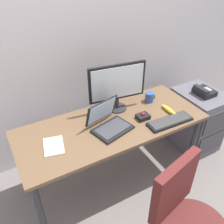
% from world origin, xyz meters
% --- Properties ---
extents(ground_plane, '(8.00, 8.00, 0.00)m').
position_xyz_m(ground_plane, '(0.00, 0.00, 0.00)').
color(ground_plane, slate).
extents(back_wall, '(6.00, 0.10, 2.80)m').
position_xyz_m(back_wall, '(0.00, 0.69, 1.40)').
color(back_wall, beige).
rests_on(back_wall, ground).
extents(desk, '(1.65, 0.67, 0.71)m').
position_xyz_m(desk, '(0.00, 0.00, 0.64)').
color(desk, brown).
rests_on(desk, ground).
extents(file_cabinet, '(0.42, 0.53, 0.69)m').
position_xyz_m(file_cabinet, '(1.09, 0.00, 0.35)').
color(file_cabinet, '#58555F').
rests_on(file_cabinet, ground).
extents(desk_phone, '(0.17, 0.20, 0.09)m').
position_xyz_m(desk_phone, '(1.09, -0.01, 0.73)').
color(desk_phone, black).
rests_on(desk_phone, file_cabinet).
extents(monitor_main, '(0.52, 0.18, 0.44)m').
position_xyz_m(monitor_main, '(0.15, 0.18, 0.97)').
color(monitor_main, '#262628').
rests_on(monitor_main, desk).
extents(keyboard, '(0.41, 0.15, 0.03)m').
position_xyz_m(keyboard, '(0.44, -0.24, 0.73)').
color(keyboard, black).
rests_on(keyboard, desk).
extents(laptop, '(0.37, 0.35, 0.23)m').
position_xyz_m(laptop, '(-0.05, -0.03, 0.77)').
color(laptop, black).
rests_on(laptop, desk).
extents(trackball_mouse, '(0.11, 0.09, 0.07)m').
position_xyz_m(trackball_mouse, '(0.27, -0.07, 0.74)').
color(trackball_mouse, black).
rests_on(trackball_mouse, desk).
extents(coffee_mug, '(0.09, 0.08, 0.09)m').
position_xyz_m(coffee_mug, '(0.49, 0.13, 0.76)').
color(coffee_mug, '#2D4E95').
rests_on(coffee_mug, desk).
extents(paper_notepad, '(0.19, 0.24, 0.01)m').
position_xyz_m(paper_notepad, '(-0.53, -0.04, 0.72)').
color(paper_notepad, white).
rests_on(paper_notepad, desk).
extents(banana, '(0.04, 0.19, 0.04)m').
position_xyz_m(banana, '(0.54, -0.10, 0.73)').
color(banana, yellow).
rests_on(banana, desk).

